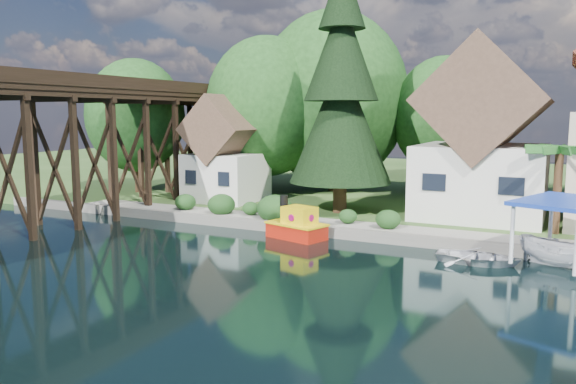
% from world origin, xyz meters
% --- Properties ---
extents(ground, '(140.00, 140.00, 0.00)m').
position_xyz_m(ground, '(0.00, 0.00, 0.00)').
color(ground, black).
rests_on(ground, ground).
extents(bank, '(140.00, 52.00, 0.50)m').
position_xyz_m(bank, '(0.00, 34.00, 0.25)').
color(bank, '#305120').
rests_on(bank, ground).
extents(seawall, '(60.00, 0.40, 0.62)m').
position_xyz_m(seawall, '(4.00, 8.00, 0.31)').
color(seawall, slate).
rests_on(seawall, ground).
extents(promenade, '(50.00, 2.60, 0.06)m').
position_xyz_m(promenade, '(6.00, 9.30, 0.53)').
color(promenade, gray).
rests_on(promenade, bank).
extents(trestle_bridge, '(4.12, 44.18, 9.30)m').
position_xyz_m(trestle_bridge, '(-16.00, 5.17, 5.35)').
color(trestle_bridge, black).
rests_on(trestle_bridge, ground).
extents(house_left, '(7.64, 8.64, 11.02)m').
position_xyz_m(house_left, '(7.00, 16.00, 5.14)').
color(house_left, silver).
rests_on(house_left, bank).
extents(shed, '(5.09, 5.40, 7.85)m').
position_xyz_m(shed, '(-11.00, 14.50, 3.83)').
color(shed, silver).
rests_on(shed, bank).
extents(bg_trees, '(49.90, 13.30, 10.57)m').
position_xyz_m(bg_trees, '(1.00, 21.25, 7.29)').
color(bg_trees, '#382314').
rests_on(bg_trees, bank).
extents(shrubs, '(15.76, 2.47, 1.70)m').
position_xyz_m(shrubs, '(-4.60, 9.26, 1.23)').
color(shrubs, '#1E4217').
rests_on(shrubs, bank).
extents(conifer, '(6.59, 6.59, 16.23)m').
position_xyz_m(conifer, '(-1.45, 13.30, 8.32)').
color(conifer, '#382314').
rests_on(conifer, bank).
extents(palm_tree, '(3.87, 3.87, 5.03)m').
position_xyz_m(palm_tree, '(11.38, 12.19, 4.89)').
color(palm_tree, '#382314').
rests_on(palm_tree, bank).
extents(tugboat, '(3.69, 2.67, 2.40)m').
position_xyz_m(tugboat, '(-1.51, 6.94, 0.72)').
color(tugboat, red).
rests_on(tugboat, ground).
extents(boat_white_a, '(3.81, 2.74, 0.78)m').
position_xyz_m(boat_white_a, '(8.32, 5.87, 0.39)').
color(boat_white_a, white).
rests_on(boat_white_a, ground).
extents(boat_canopy, '(4.75, 5.65, 3.09)m').
position_xyz_m(boat_canopy, '(11.76, 6.90, 1.33)').
color(boat_canopy, white).
rests_on(boat_canopy, ground).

